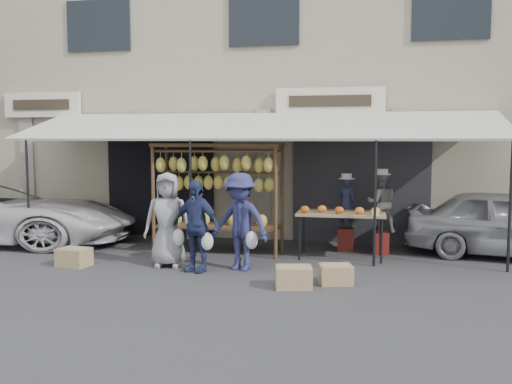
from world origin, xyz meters
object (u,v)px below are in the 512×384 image
crate_near_b (336,274)px  sedan (511,224)px  crate_near_a (294,277)px  vendor_left (346,203)px  crate_far (74,257)px  customer_right (240,222)px  customer_mid (196,226)px  produce_table (341,214)px  customer_left (168,220)px  vendor_right (382,202)px  banana_rack (218,176)px

crate_near_b → sedan: 4.27m
sedan → crate_near_a: bearing=140.0°
crate_near_b → vendor_left: bearing=89.4°
vendor_left → crate_far: 5.51m
customer_right → sedan: size_ratio=0.44×
customer_mid → produce_table: bearing=51.1°
sedan → crate_near_b: bearing=141.4°
crate_far → crate_near_b: bearing=-3.9°
produce_table → customer_left: 3.34m
vendor_right → sedan: size_ratio=0.30×
customer_mid → crate_near_a: (1.84, -0.78, -0.64)m
customer_right → sedan: (4.97, 2.08, -0.19)m
produce_table → customer_left: (-3.06, -1.35, -0.01)m
vendor_right → crate_near_b: (-0.75, -2.58, -0.90)m
crate_near_a → vendor_right: bearing=65.0°
customer_left → crate_far: (-1.69, -0.34, -0.70)m
crate_near_a → crate_far: (-4.15, 0.70, -0.00)m
customer_left → customer_right: bearing=-10.0°
crate_far → customer_left: bearing=11.5°
produce_table → sedan: size_ratio=0.43×
customer_left → crate_near_b: customer_left is taller
crate_near_b → customer_left: bearing=167.7°
customer_left → customer_mid: 0.68m
customer_mid → customer_right: (0.74, 0.26, 0.06)m
vendor_left → vendor_right: (0.72, -0.30, 0.05)m
produce_table → crate_near_b: produce_table is taller
crate_near_b → sedan: (3.24, 2.74, 0.52)m
customer_left → crate_near_b: bearing=-21.9°
customer_mid → crate_near_a: size_ratio=2.89×
vendor_left → crate_near_a: (-0.66, -3.26, -0.83)m
vendor_left → crate_near_a: bearing=81.4°
produce_table → crate_near_b: (0.03, -2.02, -0.71)m
produce_table → sedan: bearing=12.4°
banana_rack → customer_right: size_ratio=1.50×
vendor_right → banana_rack: bearing=0.9°
vendor_right → vendor_left: bearing=-31.6°
crate_far → produce_table: bearing=19.6°
customer_mid → crate_far: customer_mid is taller
crate_near_b → crate_far: 4.79m
vendor_left → crate_near_a: size_ratio=1.91×
customer_right → crate_near_a: 1.67m
crate_far → sedan: bearing=16.7°
vendor_right → crate_near_a: 3.38m
vendor_left → banana_rack: bearing=21.4°
customer_left → produce_table: bearing=14.2°
crate_near_b → sedan: sedan is taller
banana_rack → crate_near_b: 3.53m
banana_rack → customer_right: bearing=-60.3°
crate_near_a → crate_near_b: 0.73m
customer_right → crate_near_b: size_ratio=3.37×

